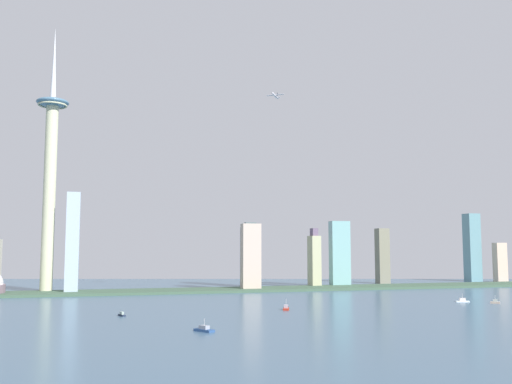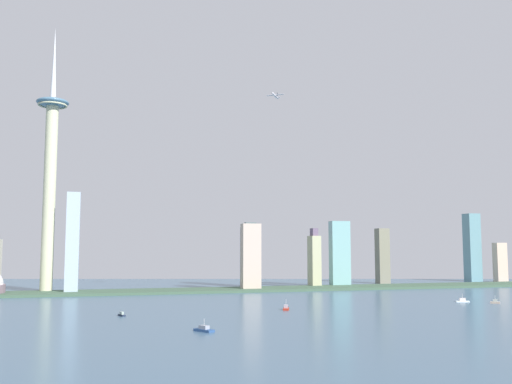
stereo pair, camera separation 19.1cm
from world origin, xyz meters
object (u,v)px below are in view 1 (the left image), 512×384
(boat_5, at_px, (286,308))
(boat_4, at_px, (122,314))
(boat_0, at_px, (495,302))
(skyscraper_9, at_px, (500,262))
(skyscraper_7, at_px, (73,243))
(skyscraper_5, at_px, (472,247))
(airplane, at_px, (275,95))
(skyscraper_2, at_px, (250,256))
(boat_7, at_px, (462,301))
(skyscraper_6, at_px, (314,260))
(boat_2, at_px, (204,329))
(skyscraper_4, at_px, (340,254))
(skyscraper_1, at_px, (382,256))
(skyscraper_3, at_px, (251,257))
(observation_tower, at_px, (50,164))

(boat_5, bearing_deg, boat_4, -66.38)
(boat_0, relative_size, boat_4, 0.84)
(skyscraper_9, bearing_deg, skyscraper_7, -174.64)
(skyscraper_5, distance_m, airplane, 471.89)
(skyscraper_2, xyz_separation_m, skyscraper_9, (423.21, -1.50, -11.97))
(boat_7, distance_m, airplane, 314.94)
(boat_7, bearing_deg, skyscraper_5, 68.07)
(skyscraper_6, bearing_deg, skyscraper_2, 156.60)
(boat_4, bearing_deg, airplane, -71.62)
(boat_2, bearing_deg, boat_0, -105.64)
(boat_0, height_order, boat_2, boat_2)
(skyscraper_2, distance_m, skyscraper_7, 250.72)
(skyscraper_4, height_order, skyscraper_9, skyscraper_4)
(skyscraper_5, xyz_separation_m, boat_0, (-213.33, -322.21, -54.63))
(skyscraper_1, height_order, skyscraper_4, skyscraper_4)
(skyscraper_3, height_order, boat_0, skyscraper_3)
(skyscraper_5, distance_m, boat_5, 541.13)
(skyscraper_5, bearing_deg, boat_4, -150.51)
(skyscraper_1, bearing_deg, boat_2, -130.37)
(observation_tower, xyz_separation_m, boat_4, (83.10, -261.88, -160.14))
(skyscraper_5, height_order, skyscraper_6, skyscraper_5)
(skyscraper_7, relative_size, boat_7, 8.77)
(skyscraper_9, bearing_deg, skyscraper_5, 143.65)
(skyscraper_5, xyz_separation_m, boat_2, (-528.25, -429.20, -54.79))
(skyscraper_6, height_order, boat_0, skyscraper_6)
(skyscraper_5, distance_m, boat_4, 667.33)
(skyscraper_3, height_order, boat_7, skyscraper_3)
(skyscraper_4, bearing_deg, skyscraper_2, 163.58)
(skyscraper_3, xyz_separation_m, boat_2, (-120.92, -335.30, -42.24))
(skyscraper_9, relative_size, boat_5, 4.50)
(skyscraper_4, bearing_deg, skyscraper_9, 6.66)
(boat_0, distance_m, boat_4, 365.63)
(skyscraper_7, bearing_deg, boat_7, -28.15)
(skyscraper_9, bearing_deg, airplane, -160.90)
(skyscraper_7, bearing_deg, boat_2, -73.24)
(skyscraper_9, bearing_deg, observation_tower, -176.65)
(skyscraper_4, bearing_deg, skyscraper_7, -175.70)
(boat_5, distance_m, airplane, 281.28)
(skyscraper_4, bearing_deg, observation_tower, -179.17)
(boat_0, distance_m, boat_7, 31.50)
(boat_2, bearing_deg, skyscraper_7, -17.64)
(skyscraper_3, distance_m, boat_7, 271.45)
(boat_4, relative_size, boat_5, 0.70)
(skyscraper_9, height_order, boat_7, skyscraper_9)
(skyscraper_4, height_order, skyscraper_6, skyscraper_4)
(skyscraper_9, bearing_deg, boat_7, -134.38)
(skyscraper_4, bearing_deg, boat_2, -125.39)
(skyscraper_1, relative_size, skyscraper_7, 0.69)
(skyscraper_6, bearing_deg, skyscraper_4, 0.17)
(skyscraper_6, xyz_separation_m, boat_0, (91.66, -262.34, -36.76))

